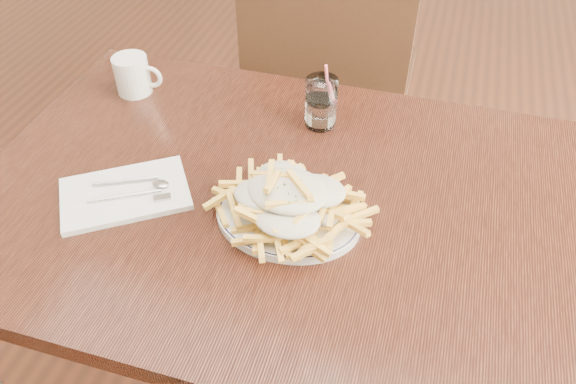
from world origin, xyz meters
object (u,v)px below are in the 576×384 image
(table, at_px, (288,224))
(loaded_fries, at_px, (288,197))
(coffee_mug, at_px, (133,75))
(fries_plate, at_px, (288,217))
(water_glass, at_px, (321,105))
(chair_far, at_px, (330,66))

(table, distance_m, loaded_fries, 0.15)
(coffee_mug, bearing_deg, table, -28.43)
(fries_plate, distance_m, water_glass, 0.30)
(table, distance_m, water_glass, 0.27)
(table, distance_m, fries_plate, 0.11)
(loaded_fries, height_order, water_glass, water_glass)
(table, height_order, coffee_mug, coffee_mug)
(water_glass, bearing_deg, table, -90.52)
(water_glass, bearing_deg, fries_plate, -86.84)
(fries_plate, bearing_deg, water_glass, 93.16)
(table, bearing_deg, chair_far, 96.90)
(fries_plate, height_order, coffee_mug, coffee_mug)
(fries_plate, distance_m, coffee_mug, 0.55)
(loaded_fries, bearing_deg, table, 105.71)
(chair_far, relative_size, coffee_mug, 9.33)
(table, relative_size, water_glass, 8.14)
(table, xyz_separation_m, chair_far, (-0.09, 0.75, -0.08))
(table, xyz_separation_m, fries_plate, (0.02, -0.07, 0.09))
(fries_plate, distance_m, loaded_fries, 0.05)
(chair_far, xyz_separation_m, loaded_fries, (0.11, -0.82, 0.22))
(fries_plate, relative_size, loaded_fries, 0.89)
(coffee_mug, bearing_deg, fries_plate, -33.64)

